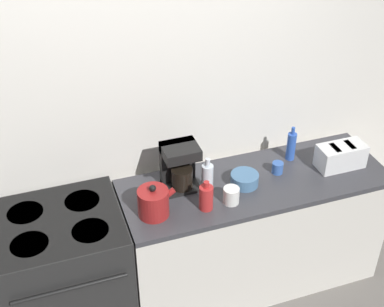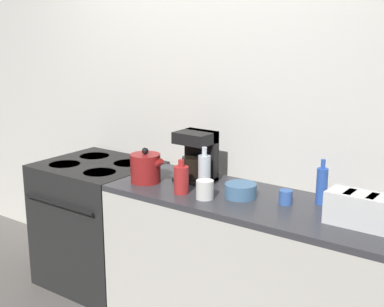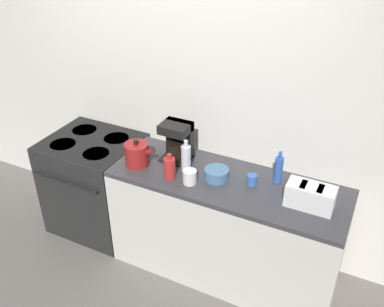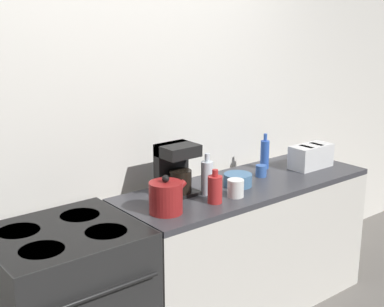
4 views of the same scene
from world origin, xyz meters
name	(u,v)px [view 4 (image 4 of 4)]	position (x,y,z in m)	size (l,w,h in m)	color
wall_back	(127,122)	(0.00, 0.73, 1.30)	(8.00, 0.05, 2.60)	silver
stove	(67,307)	(-0.64, 0.34, 0.45)	(0.76, 0.71, 0.89)	black
counter_block	(245,246)	(0.62, 0.31, 0.44)	(1.75, 0.62, 0.89)	silver
kettle	(166,197)	(-0.08, 0.21, 0.97)	(0.23, 0.19, 0.22)	maroon
toaster	(311,156)	(1.22, 0.28, 0.97)	(0.32, 0.16, 0.16)	white
coffee_maker	(176,168)	(0.15, 0.43, 1.05)	(0.22, 0.19, 0.31)	black
bottle_blue	(265,154)	(0.95, 0.46, 0.99)	(0.06, 0.06, 0.25)	#2D56B7
bottle_red	(215,189)	(0.23, 0.16, 0.97)	(0.08, 0.08, 0.20)	#B72828
bottle_clear	(207,177)	(0.29, 0.30, 0.99)	(0.07, 0.07, 0.25)	silver
cup_blue	(261,171)	(0.79, 0.35, 0.92)	(0.07, 0.07, 0.08)	#3860B2
cup_white	(236,188)	(0.39, 0.16, 0.94)	(0.10, 0.10, 0.11)	white
bowl	(238,180)	(0.54, 0.30, 0.92)	(0.18, 0.18, 0.08)	teal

